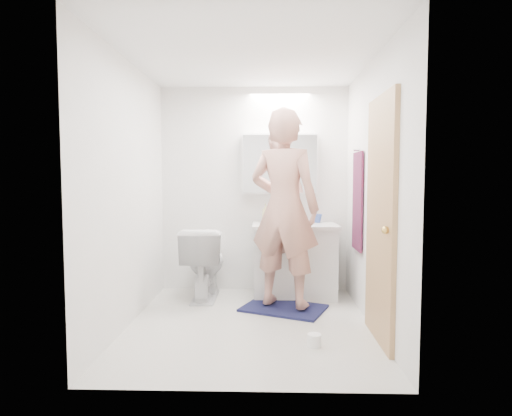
{
  "coord_description": "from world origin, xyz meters",
  "views": [
    {
      "loc": [
        0.17,
        -3.85,
        1.34
      ],
      "look_at": [
        0.05,
        0.25,
        1.05
      ],
      "focal_mm": 30.16,
      "sensor_mm": 36.0,
      "label": 1
    }
  ],
  "objects_px": {
    "vanity_cabinet": "(295,262)",
    "person": "(284,208)",
    "toilet_paper_roll": "(314,340)",
    "medicine_cabinet": "(280,164)",
    "soap_bottle_a": "(266,213)",
    "soap_bottle_b": "(281,216)",
    "toothbrush_cup": "(318,218)",
    "toilet": "(204,262)"
  },
  "relations": [
    {
      "from": "vanity_cabinet",
      "to": "toilet_paper_roll",
      "type": "distance_m",
      "value": 1.52
    },
    {
      "from": "person",
      "to": "toilet_paper_roll",
      "type": "bearing_deg",
      "value": 125.03
    },
    {
      "from": "soap_bottle_b",
      "to": "toilet_paper_roll",
      "type": "height_order",
      "value": "soap_bottle_b"
    },
    {
      "from": "vanity_cabinet",
      "to": "medicine_cabinet",
      "type": "height_order",
      "value": "medicine_cabinet"
    },
    {
      "from": "soap_bottle_a",
      "to": "toilet_paper_roll",
      "type": "xyz_separation_m",
      "value": [
        0.4,
        -1.63,
        -0.88
      ]
    },
    {
      "from": "toothbrush_cup",
      "to": "toilet_paper_roll",
      "type": "xyz_separation_m",
      "value": [
        -0.2,
        -1.64,
        -0.82
      ]
    },
    {
      "from": "vanity_cabinet",
      "to": "toilet",
      "type": "height_order",
      "value": "toilet"
    },
    {
      "from": "medicine_cabinet",
      "to": "toilet",
      "type": "xyz_separation_m",
      "value": [
        -0.84,
        -0.33,
        -1.1
      ]
    },
    {
      "from": "toilet_paper_roll",
      "to": "toothbrush_cup",
      "type": "bearing_deg",
      "value": 82.88
    },
    {
      "from": "vanity_cabinet",
      "to": "toilet",
      "type": "xyz_separation_m",
      "value": [
        -1.01,
        -0.11,
        0.01
      ]
    },
    {
      "from": "vanity_cabinet",
      "to": "medicine_cabinet",
      "type": "xyz_separation_m",
      "value": [
        -0.17,
        0.21,
        1.11
      ]
    },
    {
      "from": "medicine_cabinet",
      "to": "person",
      "type": "distance_m",
      "value": 0.86
    },
    {
      "from": "medicine_cabinet",
      "to": "soap_bottle_a",
      "type": "distance_m",
      "value": 0.6
    },
    {
      "from": "vanity_cabinet",
      "to": "medicine_cabinet",
      "type": "bearing_deg",
      "value": 128.64
    },
    {
      "from": "medicine_cabinet",
      "to": "person",
      "type": "bearing_deg",
      "value": -87.86
    },
    {
      "from": "person",
      "to": "soap_bottle_a",
      "type": "xyz_separation_m",
      "value": [
        -0.19,
        0.66,
        -0.1
      ]
    },
    {
      "from": "soap_bottle_a",
      "to": "toilet_paper_roll",
      "type": "relative_size",
      "value": 2.01
    },
    {
      "from": "vanity_cabinet",
      "to": "person",
      "type": "distance_m",
      "value": 0.83
    },
    {
      "from": "soap_bottle_b",
      "to": "toothbrush_cup",
      "type": "distance_m",
      "value": 0.43
    },
    {
      "from": "soap_bottle_b",
      "to": "toilet_paper_roll",
      "type": "distance_m",
      "value": 1.88
    },
    {
      "from": "medicine_cabinet",
      "to": "person",
      "type": "height_order",
      "value": "person"
    },
    {
      "from": "toilet",
      "to": "person",
      "type": "xyz_separation_m",
      "value": [
        0.87,
        -0.4,
        0.63
      ]
    },
    {
      "from": "vanity_cabinet",
      "to": "person",
      "type": "relative_size",
      "value": 0.46
    },
    {
      "from": "toilet_paper_roll",
      "to": "vanity_cabinet",
      "type": "bearing_deg",
      "value": 92.6
    },
    {
      "from": "medicine_cabinet",
      "to": "toothbrush_cup",
      "type": "distance_m",
      "value": 0.77
    },
    {
      "from": "toilet_paper_roll",
      "to": "person",
      "type": "bearing_deg",
      "value": 102.17
    },
    {
      "from": "medicine_cabinet",
      "to": "toilet",
      "type": "bearing_deg",
      "value": -158.93
    },
    {
      "from": "person",
      "to": "toothbrush_cup",
      "type": "xyz_separation_m",
      "value": [
        0.41,
        0.67,
        -0.16
      ]
    },
    {
      "from": "medicine_cabinet",
      "to": "soap_bottle_a",
      "type": "xyz_separation_m",
      "value": [
        -0.16,
        -0.06,
        -0.57
      ]
    },
    {
      "from": "toilet_paper_roll",
      "to": "medicine_cabinet",
      "type": "bearing_deg",
      "value": 97.93
    },
    {
      "from": "person",
      "to": "soap_bottle_b",
      "type": "distance_m",
      "value": 0.71
    },
    {
      "from": "toilet_paper_roll",
      "to": "soap_bottle_a",
      "type": "bearing_deg",
      "value": 103.78
    },
    {
      "from": "soap_bottle_a",
      "to": "soap_bottle_b",
      "type": "bearing_deg",
      "value": 9.73
    },
    {
      "from": "toilet",
      "to": "soap_bottle_a",
      "type": "distance_m",
      "value": 0.9
    },
    {
      "from": "medicine_cabinet",
      "to": "toilet_paper_roll",
      "type": "xyz_separation_m",
      "value": [
        0.23,
        -1.69,
        -1.45
      ]
    },
    {
      "from": "medicine_cabinet",
      "to": "soap_bottle_a",
      "type": "height_order",
      "value": "medicine_cabinet"
    },
    {
      "from": "toilet",
      "to": "toothbrush_cup",
      "type": "bearing_deg",
      "value": -167.83
    },
    {
      "from": "medicine_cabinet",
      "to": "toilet_paper_roll",
      "type": "bearing_deg",
      "value": -82.07
    },
    {
      "from": "soap_bottle_b",
      "to": "toothbrush_cup",
      "type": "height_order",
      "value": "soap_bottle_b"
    },
    {
      "from": "medicine_cabinet",
      "to": "person",
      "type": "relative_size",
      "value": 0.45
    },
    {
      "from": "medicine_cabinet",
      "to": "toothbrush_cup",
      "type": "relative_size",
      "value": 8.25
    },
    {
      "from": "medicine_cabinet",
      "to": "soap_bottle_b",
      "type": "bearing_deg",
      "value": -70.07
    }
  ]
}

